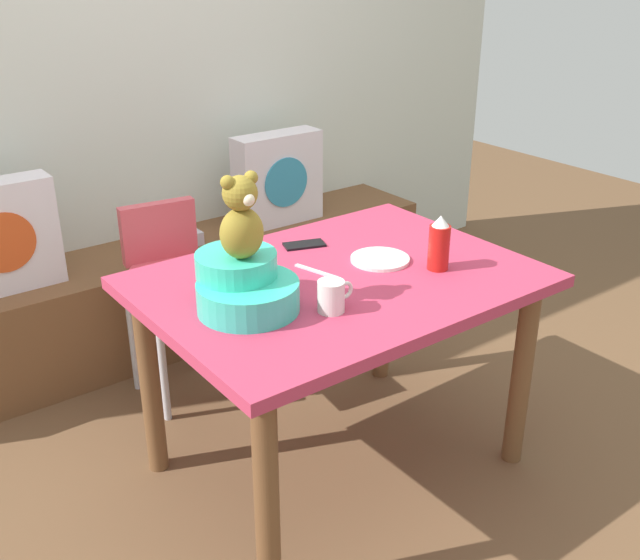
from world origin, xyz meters
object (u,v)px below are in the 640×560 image
Objects in this scene: infant_seat_teal at (244,286)px; teddy_bear at (241,219)px; pillow_floral_right at (278,179)px; coffee_mug at (332,296)px; highchair at (172,277)px; ketchup_bottle at (439,244)px; dinner_plate_near at (380,259)px; cell_phone at (304,245)px; dining_table at (338,306)px; book_stack at (177,239)px.

infant_seat_teal is 0.21m from teddy_bear.
pillow_floral_right is 1.55m from coffee_mug.
ketchup_bottle reaches higher than highchair.
teddy_bear reaches higher than dinner_plate_near.
highchair is 0.61m from cell_phone.
dinner_plate_near is at bearing -135.83° from cell_phone.
dinner_plate_near is (0.55, 0.03, -0.07)m from infant_seat_teal.
dinner_plate_near is (0.19, 0.02, 0.11)m from dining_table.
dining_table reaches higher than book_stack.
ketchup_bottle is 1.54× the size of coffee_mug.
infant_seat_teal is 2.29× the size of cell_phone.
teddy_bear reaches higher than highchair.
book_stack is 0.61× the size of infant_seat_teal.
book_stack is 1.43m from coffee_mug.
highchair is 1.10m from ketchup_bottle.
highchair is at bearing 49.85° from cell_phone.
pillow_floral_right reaches higher than dining_table.
pillow_floral_right is at bearing -9.68° from cell_phone.
pillow_floral_right is at bearing 79.03° from ketchup_bottle.
book_stack is 0.25× the size of highchair.
teddy_bear is 1.74× the size of cell_phone.
dining_table is 0.81m from highchair.
teddy_bear is (-0.36, -0.01, 0.38)m from dining_table.
coffee_mug is at bearing -175.77° from ketchup_bottle.
dining_table is 8.57× the size of cell_phone.
infant_seat_teal is 1.32× the size of teddy_bear.
dining_table is 0.22m from dinner_plate_near.
teddy_bear reaches higher than pillow_floral_right.
pillow_floral_right is 1.33× the size of infant_seat_teal.
ketchup_bottle is 0.47m from coffee_mug.
coffee_mug is at bearing 172.08° from cell_phone.
ketchup_bottle is at bearing -60.15° from highchair.
book_stack is 1.38m from teddy_bear.
coffee_mug is at bearing -132.75° from dining_table.
dinner_plate_near is (0.36, 0.20, -0.04)m from coffee_mug.
highchair is 2.39× the size of infant_seat_teal.
infant_seat_teal reaches higher than highchair.
infant_seat_teal is at bearing -107.15° from book_stack.
dining_table is 0.31m from cell_phone.
coffee_mug is (-0.72, -1.36, 0.11)m from pillow_floral_right.
ketchup_bottle is (0.28, -1.35, 0.34)m from book_stack.
pillow_floral_right is 2.20× the size of dinner_plate_near.
infant_seat_teal is (-0.36, -0.01, 0.18)m from dining_table.
highchair is (-0.23, 0.77, -0.11)m from dining_table.
book_stack is at bearing 72.85° from teddy_bear.
highchair is at bearing 80.24° from teddy_bear.
cell_phone is at bearing 63.20° from coffee_mug.
infant_seat_teal reaches higher than dinner_plate_near.
book_stack is 1.31m from infant_seat_teal.
highchair is at bearing -152.02° from pillow_floral_right.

